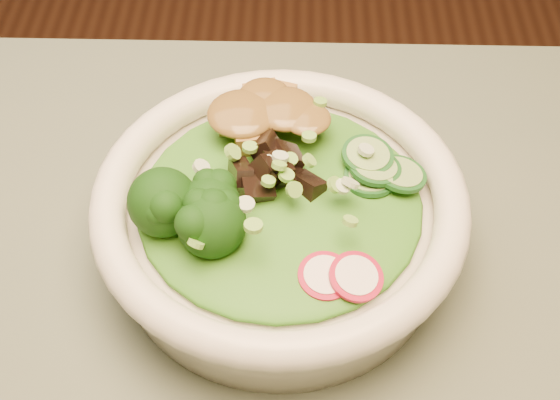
{
  "coord_description": "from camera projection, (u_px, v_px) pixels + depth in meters",
  "views": [
    {
      "loc": [
        0.22,
        -0.16,
        1.19
      ],
      "look_at": [
        0.22,
        0.17,
        0.8
      ],
      "focal_mm": 50.0,
      "sensor_mm": 36.0,
      "label": 1
    }
  ],
  "objects": [
    {
      "name": "mushroom_heap",
      "position": [
        276.0,
        174.0,
        0.5
      ],
      "size": [
        0.08,
        0.08,
        0.04
      ],
      "primitive_type": null,
      "rotation": [
        0.0,
        0.0,
        0.36
      ],
      "color": "black",
      "rests_on": "salad_bowl"
    },
    {
      "name": "broccoli_florets",
      "position": [
        192.0,
        204.0,
        0.48
      ],
      "size": [
        0.09,
        0.09,
        0.04
      ],
      "primitive_type": null,
      "rotation": [
        0.0,
        0.0,
        0.36
      ],
      "color": "black",
      "rests_on": "salad_bowl"
    },
    {
      "name": "cucumber_slices",
      "position": [
        369.0,
        173.0,
        0.51
      ],
      "size": [
        0.08,
        0.08,
        0.03
      ],
      "primitive_type": null,
      "rotation": [
        0.0,
        0.0,
        0.36
      ],
      "color": "#87BA67",
      "rests_on": "salad_bowl"
    },
    {
      "name": "salad_bowl",
      "position": [
        280.0,
        218.0,
        0.52
      ],
      "size": [
        0.25,
        0.25,
        0.07
      ],
      "rotation": [
        0.0,
        0.0,
        0.36
      ],
      "color": "white",
      "rests_on": "dining_table"
    },
    {
      "name": "scallion_garnish",
      "position": [
        280.0,
        177.0,
        0.49
      ],
      "size": [
        0.18,
        0.18,
        0.02
      ],
      "primitive_type": null,
      "color": "#74B540",
      "rests_on": "salad_bowl"
    },
    {
      "name": "peanut_sauce",
      "position": [
        261.0,
        114.0,
        0.52
      ],
      "size": [
        0.06,
        0.05,
        0.01
      ],
      "primitive_type": "ellipsoid",
      "color": "brown",
      "rests_on": "tofu_cubes"
    },
    {
      "name": "lettuce_bed",
      "position": [
        280.0,
        199.0,
        0.5
      ],
      "size": [
        0.19,
        0.19,
        0.02
      ],
      "primitive_type": "ellipsoid",
      "color": "#2E6715",
      "rests_on": "salad_bowl"
    },
    {
      "name": "tofu_cubes",
      "position": [
        261.0,
        127.0,
        0.53
      ],
      "size": [
        0.1,
        0.08,
        0.03
      ],
      "primitive_type": null,
      "rotation": [
        0.0,
        0.0,
        0.36
      ],
      "color": "olive",
      "rests_on": "salad_bowl"
    },
    {
      "name": "radish_slices",
      "position": [
        310.0,
        270.0,
        0.46
      ],
      "size": [
        0.11,
        0.07,
        0.02
      ],
      "primitive_type": null,
      "rotation": [
        0.0,
        0.0,
        0.36
      ],
      "color": "maroon",
      "rests_on": "salad_bowl"
    }
  ]
}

